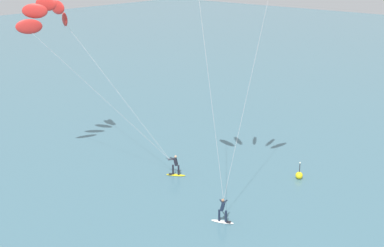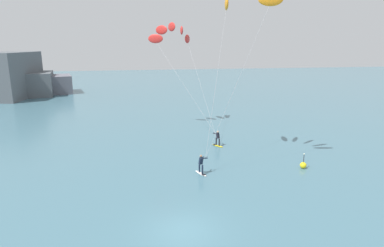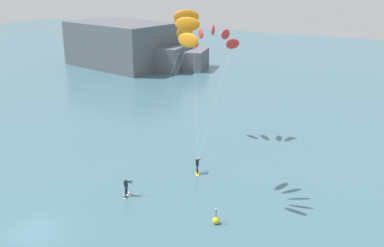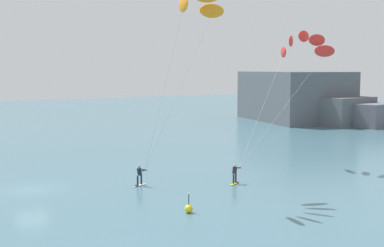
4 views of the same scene
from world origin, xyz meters
The scene contains 2 objects.
kitesurfer_nearshore centered at (2.80, 25.07, 11.48)m, with size 7.06×12.62×13.20m.
marker_buoy centered at (11.84, 7.67, 0.30)m, with size 0.56×0.56×1.38m.
Camera 1 is at (-20.39, -9.29, 16.56)m, focal length 47.66 mm.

